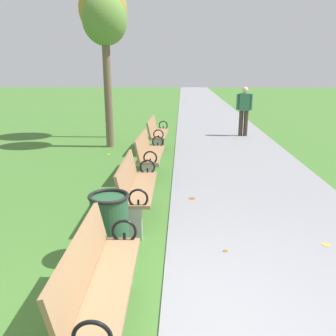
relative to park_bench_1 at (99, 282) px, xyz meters
name	(u,v)px	position (x,y,z in m)	size (l,w,h in m)	color
ground_plane	(159,332)	(0.50, 0.00, -0.49)	(80.00, 80.00, 0.00)	#42722D
paved_walkway	(206,108)	(2.05, 18.00, -0.48)	(3.09, 44.00, 0.02)	gray
park_bench_1	(99,282)	(0.00, 0.00, 0.00)	(0.51, 1.61, 0.90)	#93704C
park_bench_2	(136,187)	(0.00, 2.50, 0.00)	(0.50, 1.61, 0.90)	#93704C
park_bench_3	(149,154)	(0.00, 4.68, 0.00)	(0.52, 1.61, 0.90)	#93704C
park_bench_4	(157,133)	(0.00, 7.11, 0.00)	(0.52, 1.61, 0.90)	#93704C
tree_1	(105,25)	(-1.41, 7.56, 2.85)	(1.20, 1.20, 4.13)	brown
tree_2	(103,11)	(-1.76, 9.03, 3.42)	(1.47, 1.47, 4.76)	brown
pedestrian_walking	(244,109)	(2.75, 9.36, 0.44)	(0.53, 0.25, 1.62)	#3D3328
trash_bin	(110,228)	(-0.15, 1.20, -0.06)	(0.48, 0.48, 0.84)	#234C2D
scattered_leaves	(209,207)	(1.16, 2.90, -0.47)	(4.52, 8.90, 0.02)	gold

